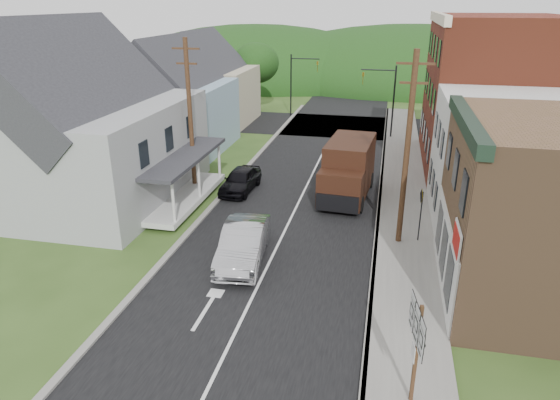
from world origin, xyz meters
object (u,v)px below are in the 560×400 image
Objects in this scene: silver_sedan at (243,244)px; warning_sign at (421,208)px; route_sign_cluster at (416,341)px; dark_sedan at (240,180)px; delivery_van at (348,170)px.

silver_sedan is 1.93× the size of warning_sign.
silver_sedan is 10.18m from route_sign_cluster.
dark_sedan is 1.58× the size of warning_sign.
silver_sedan reaches higher than dark_sedan.
warning_sign is (3.88, -5.29, 0.15)m from delivery_van.
route_sign_cluster reaches higher than silver_sedan.
dark_sedan is (-2.63, 8.40, -0.13)m from silver_sedan.
dark_sedan is at bearing -172.11° from delivery_van.
warning_sign is at bearing 77.84° from route_sign_cluster.
delivery_van and route_sign_cluster have the same top height.
warning_sign reaches higher than silver_sedan.
delivery_van is (3.78, 8.76, 0.85)m from silver_sedan.
route_sign_cluster is at bearing -73.76° from delivery_van.
delivery_van is (6.41, 0.36, 0.98)m from dark_sedan.
warning_sign is at bearing -49.07° from delivery_van.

